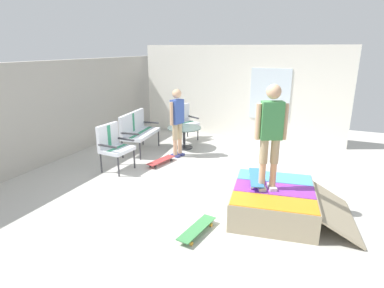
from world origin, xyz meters
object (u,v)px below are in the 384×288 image
Objects in this scene: patio_chair_near_house at (183,119)px; person_watching at (177,118)px; skate_ramp at (275,202)px; patio_chair_by_wall at (113,143)px; patio_table at (184,133)px; skateboard_on_ramp at (256,178)px; skateboard_spare at (197,229)px; skateboard_by_bench at (161,161)px; patio_bench at (137,128)px; person_skater at (271,131)px.

person_watching is (-1.41, -0.51, 0.35)m from patio_chair_near_house.
patio_chair_by_wall reaches higher than skate_ramp.
skateboard_on_ramp is (-2.51, -2.47, 0.14)m from patio_table.
skate_ramp is 2.52× the size of skateboard_spare.
patio_chair_by_wall reaches higher than skateboard_by_bench.
person_watching is (-0.65, -0.12, 0.56)m from patio_table.
skateboard_on_ramp is (-1.19, -2.45, 0.46)m from skateboard_by_bench.
patio_table is at bearing 27.44° from skateboard_spare.
patio_chair_by_wall is at bearing 81.64° from skateboard_on_ramp.
skate_ramp is at bearing -42.35° from skateboard_spare.
patio_bench reaches higher than skateboard_on_ramp.
patio_chair_by_wall is at bearing 147.51° from person_watching.
skateboard_spare is (-2.31, -1.87, 0.00)m from skateboard_by_bench.
patio_chair_by_wall is at bearing 159.40° from patio_table.
skateboard_spare is 1.00× the size of skateboard_on_ramp.
patio_bench is at bearing 59.91° from skateboard_by_bench.
patio_chair_near_house is 1.24× the size of skateboard_on_ramp.
skateboard_by_bench is at bearing 64.15° from skateboard_on_ramp.
skateboard_spare is (-1.02, 0.93, -0.14)m from skate_ramp.
patio_bench reaches higher than skateboard_by_bench.
skateboard_by_bench is at bearing -47.58° from patio_chair_by_wall.
person_skater is (-0.07, 0.14, 1.18)m from skate_ramp.
patio_table reaches higher than skate_ramp.
skateboard_on_ramp reaches higher than skateboard_by_bench.
skate_ramp is at bearing -126.06° from person_watching.
skateboard_on_ramp is at bearing -98.36° from patio_chair_by_wall.
person_watching is 3.30m from person_skater.
person_skater is 1.99× the size of skateboard_on_ramp.
skate_ramp is 3.42m from person_watching.
patio_bench is 4.12m from skateboard_spare.
patio_table is 0.87m from person_watching.
person_skater is 2.00× the size of skateboard_spare.
patio_chair_near_house is 4.35m from skateboard_on_ramp.
person_skater is (-1.95, -3.68, 0.79)m from patio_bench.
skateboard_on_ramp is (-1.77, -3.46, -0.07)m from patio_bench.
patio_bench is at bearing 44.82° from skateboard_spare.
person_skater is at bearing -138.25° from patio_chair_near_house.
patio_chair_near_house is at bearing 27.33° from patio_table.
person_skater is at bearing -128.41° from person_watching.
patio_chair_by_wall is 1.24× the size of skateboard_on_ramp.
skateboard_on_ramp is at bearing -27.36° from skateboard_spare.
person_watching is (0.08, -1.11, 0.35)m from patio_bench.
patio_chair_near_house is 2.82m from patio_chair_by_wall.
person_skater is at bearing -117.09° from skateboard_by_bench.
skate_ramp is at bearing -132.89° from patio_table.
person_skater is at bearing 116.22° from skate_ramp.
person_watching is 1.01× the size of person_skater.
patio_table is (-0.76, -0.39, -0.21)m from patio_chair_near_house.
patio_chair_near_house reaches higher than patio_table.
patio_bench is 1.17m from person_watching.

